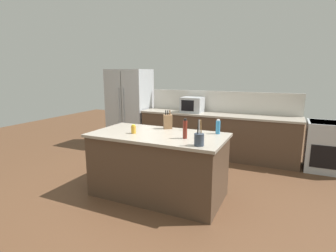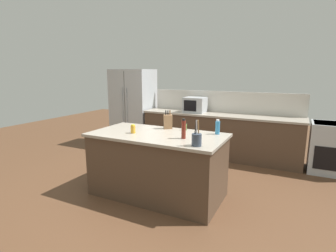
% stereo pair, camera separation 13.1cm
% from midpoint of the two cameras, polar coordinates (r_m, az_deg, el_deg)
% --- Properties ---
extents(ground_plane, '(14.00, 14.00, 0.00)m').
position_cam_midpoint_polar(ground_plane, '(4.10, -3.06, -14.60)').
color(ground_plane, brown).
extents(back_counter_run, '(3.39, 0.66, 0.94)m').
position_cam_midpoint_polar(back_counter_run, '(5.79, 9.76, -1.93)').
color(back_counter_run, '#4C3828').
rests_on(back_counter_run, ground_plane).
extents(wall_backsplash, '(3.35, 0.03, 0.46)m').
position_cam_midpoint_polar(wall_backsplash, '(5.97, 10.78, 5.25)').
color(wall_backsplash, beige).
rests_on(wall_backsplash, back_counter_run).
extents(kitchen_island, '(1.95, 1.00, 0.94)m').
position_cam_midpoint_polar(kitchen_island, '(3.92, -3.13, -8.39)').
color(kitchen_island, '#4C3828').
rests_on(kitchen_island, ground_plane).
extents(refrigerator, '(0.99, 0.75, 1.88)m').
position_cam_midpoint_polar(refrigerator, '(6.66, -8.86, 3.97)').
color(refrigerator, '#ADB2B7').
rests_on(refrigerator, ground_plane).
extents(range_oven, '(0.76, 0.65, 0.92)m').
position_cam_midpoint_polar(range_oven, '(5.65, 30.95, -3.83)').
color(range_oven, '#ADB2B7').
rests_on(range_oven, ground_plane).
extents(microwave, '(0.46, 0.39, 0.33)m').
position_cam_midpoint_polar(microwave, '(5.84, 4.66, 4.64)').
color(microwave, '#ADB2B7').
rests_on(microwave, back_counter_run).
extents(knife_block, '(0.16, 0.15, 0.29)m').
position_cam_midpoint_polar(knife_block, '(4.11, -0.95, 0.99)').
color(knife_block, '#936B47').
rests_on(knife_block, kitchen_island).
extents(utensil_crock, '(0.12, 0.12, 0.32)m').
position_cam_midpoint_polar(utensil_crock, '(3.17, 5.61, -2.85)').
color(utensil_crock, '#333D4C').
rests_on(utensil_crock, kitchen_island).
extents(dish_soap_bottle, '(0.06, 0.06, 0.21)m').
position_cam_midpoint_polar(dish_soap_bottle, '(3.82, 9.87, -0.21)').
color(dish_soap_bottle, '#3384BC').
rests_on(dish_soap_bottle, kitchen_island).
extents(honey_jar, '(0.07, 0.07, 0.13)m').
position_cam_midpoint_polar(honey_jar, '(3.84, -8.49, -0.72)').
color(honey_jar, gold).
rests_on(honey_jar, kitchen_island).
extents(spice_jar_oregano, '(0.05, 0.05, 0.11)m').
position_cam_midpoint_polar(spice_jar_oregano, '(4.02, 2.90, -0.14)').
color(spice_jar_oregano, '#567038').
rests_on(spice_jar_oregano, kitchen_island).
extents(vinegar_bottle, '(0.06, 0.06, 0.27)m').
position_cam_midpoint_polar(vinegar_bottle, '(3.49, 2.66, -0.69)').
color(vinegar_bottle, maroon).
rests_on(vinegar_bottle, kitchen_island).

